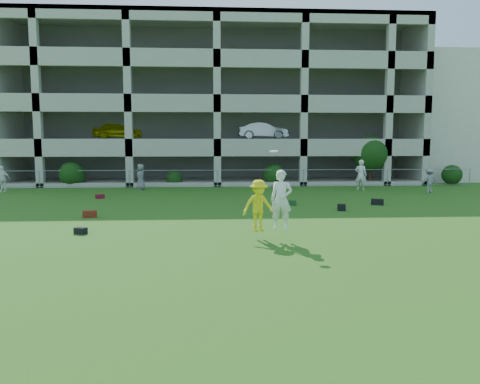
{
  "coord_description": "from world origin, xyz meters",
  "views": [
    {
      "loc": [
        -0.48,
        -13.16,
        3.19
      ],
      "look_at": [
        0.54,
        3.0,
        1.4
      ],
      "focal_mm": 35.0,
      "sensor_mm": 36.0,
      "label": 1
    }
  ],
  "objects": [
    {
      "name": "shrub_row",
      "position": [
        4.59,
        19.7,
        1.51
      ],
      "size": [
        34.38,
        2.52,
        3.5
      ],
      "color": "#163D11",
      "rests_on": "ground"
    },
    {
      "name": "bag_black_e",
      "position": [
        7.78,
        9.36,
        0.15
      ],
      "size": [
        0.67,
        0.51,
        0.3
      ],
      "primitive_type": "cube",
      "rotation": [
        0.0,
        0.0,
        -0.39
      ],
      "color": "black",
      "rests_on": "ground"
    },
    {
      "name": "fence",
      "position": [
        0.0,
        19.0,
        0.61
      ],
      "size": [
        36.06,
        0.06,
        1.2
      ],
      "color": "gray",
      "rests_on": "ground"
    },
    {
      "name": "bystander_c",
      "position": [
        -5.02,
        17.45,
        0.83
      ],
      "size": [
        0.72,
        0.92,
        1.67
      ],
      "primitive_type": "imported",
      "rotation": [
        0.0,
        0.0,
        -1.31
      ],
      "color": "slate",
      "rests_on": "ground"
    },
    {
      "name": "frisbee_contest",
      "position": [
        1.29,
        1.58,
        1.18
      ],
      "size": [
        1.66,
        1.09,
        2.63
      ],
      "color": "yellow",
      "rests_on": "ground"
    },
    {
      "name": "bag_black_b",
      "position": [
        -4.94,
        2.92,
        0.11
      ],
      "size": [
        0.47,
        0.4,
        0.22
      ],
      "primitive_type": "cube",
      "rotation": [
        0.0,
        0.0,
        -0.44
      ],
      "color": "black",
      "rests_on": "ground"
    },
    {
      "name": "bystander_f",
      "position": [
        12.81,
        14.37,
        0.76
      ],
      "size": [
        1.03,
        0.65,
        1.52
      ],
      "primitive_type": "imported",
      "rotation": [
        0.0,
        0.0,
        3.22
      ],
      "color": "gray",
      "rests_on": "ground"
    },
    {
      "name": "bag_red_f",
      "position": [
        -6.57,
        12.81,
        0.12
      ],
      "size": [
        0.53,
        0.48,
        0.24
      ],
      "primitive_type": "cube",
      "rotation": [
        0.0,
        0.0,
        0.58
      ],
      "color": "#540E19",
      "rests_on": "ground"
    },
    {
      "name": "stucco_building",
      "position": [
        23.0,
        28.0,
        5.0
      ],
      "size": [
        16.0,
        14.0,
        10.0
      ],
      "primitive_type": "cube",
      "color": "beige",
      "rests_on": "ground"
    },
    {
      "name": "bag_green_g",
      "position": [
        3.47,
        9.46,
        0.12
      ],
      "size": [
        0.55,
        0.39,
        0.25
      ],
      "primitive_type": "cube",
      "rotation": [
        0.0,
        0.0,
        -0.19
      ],
      "color": "#153C1D",
      "rests_on": "ground"
    },
    {
      "name": "ground",
      "position": [
        0.0,
        0.0,
        0.0
      ],
      "size": [
        100.0,
        100.0,
        0.0
      ],
      "primitive_type": "plane",
      "color": "#235114",
      "rests_on": "ground"
    },
    {
      "name": "bag_red_a",
      "position": [
        -5.52,
        6.42,
        0.14
      ],
      "size": [
        0.59,
        0.39,
        0.28
      ],
      "primitive_type": "cube",
      "rotation": [
        0.0,
        0.0,
        0.17
      ],
      "color": "#5C170F",
      "rests_on": "ground"
    },
    {
      "name": "bystander_b",
      "position": [
        -13.36,
        16.52,
        0.81
      ],
      "size": [
        0.96,
        0.42,
        1.63
      ],
      "primitive_type": "imported",
      "rotation": [
        0.0,
        0.0,
        0.02
      ],
      "color": "white",
      "rests_on": "ground"
    },
    {
      "name": "crate_d",
      "position": [
        5.47,
        7.6,
        0.15
      ],
      "size": [
        0.41,
        0.41,
        0.3
      ],
      "primitive_type": "cube",
      "rotation": [
        0.0,
        0.0,
        -0.18
      ],
      "color": "black",
      "rests_on": "ground"
    },
    {
      "name": "bystander_e",
      "position": [
        9.09,
        16.0,
        0.99
      ],
      "size": [
        0.86,
        0.75,
        1.98
      ],
      "primitive_type": "imported",
      "rotation": [
        0.0,
        0.0,
        2.67
      ],
      "color": "silver",
      "rests_on": "ground"
    },
    {
      "name": "parking_garage",
      "position": [
        -0.01,
        27.7,
        6.01
      ],
      "size": [
        30.0,
        14.0,
        12.0
      ],
      "color": "#9E998C",
      "rests_on": "ground"
    }
  ]
}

